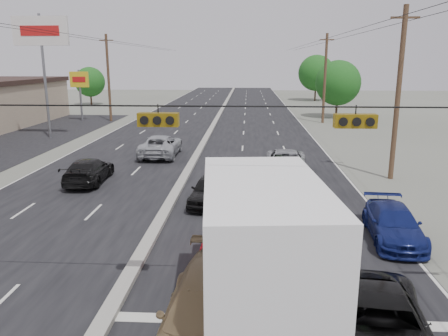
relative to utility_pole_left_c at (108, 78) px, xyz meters
The scene contains 23 objects.
ground 42.22m from the utility_pole_left_c, 72.65° to the right, with size 200.00×200.00×0.00m, color #606356.
road_surface 16.80m from the utility_pole_left_c, 38.66° to the right, with size 20.00×160.00×0.02m, color black.
center_median 16.77m from the utility_pole_left_c, 38.66° to the right, with size 0.50×160.00×0.20m, color gray.
parking_lot 16.47m from the utility_pole_left_c, 106.70° to the right, with size 10.00×42.00×0.02m, color black.
utility_pole_left_c is the anchor object (origin of this frame).
utility_pole_right_b 35.36m from the utility_pole_left_c, 45.00° to the right, with size 1.60×0.30×10.00m.
utility_pole_right_c 25.00m from the utility_pole_left_c, ahead, with size 1.60×0.30×10.00m.
traffic_signals 42.35m from the utility_pole_left_c, 70.84° to the right, with size 25.00×0.30×0.54m.
pole_sign_billboard 12.73m from the utility_pole_left_c, 99.46° to the right, with size 5.00×0.25×11.00m.
pole_sign_far 3.57m from the utility_pole_left_c, behind, with size 2.20×0.25×6.00m.
tree_left_far 22.19m from the utility_pole_left_c, 115.41° to the left, with size 4.80×4.80×6.12m.
tree_right_mid 27.96m from the utility_pole_left_c, 10.30° to the left, with size 5.60×5.60×7.14m.
tree_right_far 41.38m from the utility_pole_left_c, 46.47° to the left, with size 6.40×6.40×8.16m.
box_truck 43.71m from the utility_pole_left_c, 67.54° to the right, with size 3.48×8.24×4.07m.
tan_sedan 44.65m from the utility_pole_left_c, 69.59° to the right, with size 2.46×6.06×1.76m, color olive.
red_sedan 39.69m from the utility_pole_left_c, 66.85° to the right, with size 1.30×3.74×1.23m, color #B50B14.
black_suv 46.31m from the utility_pole_left_c, 64.98° to the right, with size 2.42×5.24×1.46m, color black.
queue_car_a 33.96m from the utility_pole_left_c, 64.51° to the right, with size 1.68×4.17×1.42m, color black.
queue_car_b 37.53m from the utility_pole_left_c, 64.49° to the right, with size 1.33×3.81×1.26m, color silver.
queue_car_c 31.29m from the utility_pole_left_c, 52.92° to the right, with size 2.53×5.49×1.53m, color gray.
queue_car_d 41.25m from the utility_pole_left_c, 57.39° to the right, with size 1.85×4.56×1.32m, color navy.
oncoming_near 28.11m from the utility_pole_left_c, 75.27° to the right, with size 1.99×4.91×1.42m, color black.
oncoming_far 22.09m from the utility_pole_left_c, 63.06° to the right, with size 2.63×5.70×1.58m, color #A2A4A9.
Camera 1 is at (3.80, -11.10, 6.90)m, focal length 35.00 mm.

